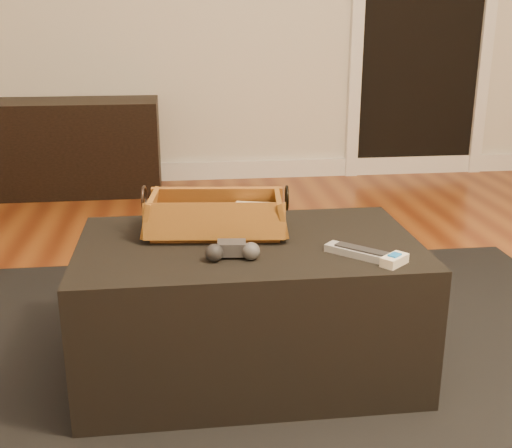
{
  "coord_description": "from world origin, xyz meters",
  "views": [
    {
      "loc": [
        -0.35,
        -1.53,
        1.07
      ],
      "look_at": [
        -0.13,
        0.22,
        0.49
      ],
      "focal_mm": 45.0,
      "sensor_mm": 36.0,
      "label": 1
    }
  ],
  "objects": [
    {
      "name": "floor",
      "position": [
        0.0,
        0.0,
        -0.01
      ],
      "size": [
        5.0,
        5.5,
        0.01
      ],
      "primitive_type": "cube",
      "color": "brown",
      "rests_on": "ground"
    },
    {
      "name": "baseboard",
      "position": [
        0.0,
        2.73,
        0.06
      ],
      "size": [
        5.0,
        0.04,
        0.12
      ],
      "primitive_type": "cube",
      "color": "white",
      "rests_on": "floor"
    },
    {
      "name": "cream_gadget",
      "position": [
        0.22,
        0.0,
        0.45
      ],
      "size": [
        0.09,
        0.08,
        0.03
      ],
      "color": "silver",
      "rests_on": "ottoman"
    },
    {
      "name": "door_jamb_right",
      "position": [
        1.75,
        2.72,
        1.02
      ],
      "size": [
        0.08,
        0.05,
        2.05
      ],
      "primitive_type": "cube",
      "color": "white",
      "rests_on": "floor"
    },
    {
      "name": "game_controller",
      "position": [
        -0.21,
        0.1,
        0.46
      ],
      "size": [
        0.15,
        0.08,
        0.05
      ],
      "color": "#2C2C2F",
      "rests_on": "ottoman"
    },
    {
      "name": "wicker_basket",
      "position": [
        -0.24,
        0.32,
        0.48
      ],
      "size": [
        0.45,
        0.27,
        0.15
      ],
      "color": "brown",
      "rests_on": "ottoman"
    },
    {
      "name": "doorway_opening",
      "position": [
        1.3,
        2.73,
        1.02
      ],
      "size": [
        0.82,
        0.02,
        2.0
      ],
      "primitive_type": "cube",
      "color": "black",
      "rests_on": "floor"
    },
    {
      "name": "area_rug",
      "position": [
        -0.15,
        0.19,
        0.01
      ],
      "size": [
        2.6,
        2.0,
        0.01
      ],
      "primitive_type": "cube",
      "color": "black",
      "rests_on": "floor"
    },
    {
      "name": "media_cabinet",
      "position": [
        -1.19,
        2.51,
        0.29
      ],
      "size": [
        1.46,
        0.45,
        0.57
      ],
      "primitive_type": "cube",
      "color": "black",
      "rests_on": "floor"
    },
    {
      "name": "door_jamb_left",
      "position": [
        0.85,
        2.72,
        1.02
      ],
      "size": [
        0.08,
        0.05,
        2.05
      ],
      "primitive_type": "cube",
      "color": "white",
      "rests_on": "floor"
    },
    {
      "name": "ottoman",
      "position": [
        -0.15,
        0.24,
        0.22
      ],
      "size": [
        1.0,
        0.6,
        0.42
      ],
      "primitive_type": "cube",
      "color": "black",
      "rests_on": "area_rug"
    },
    {
      "name": "silver_remote",
      "position": [
        0.15,
        0.07,
        0.44
      ],
      "size": [
        0.19,
        0.19,
        0.03
      ],
      "color": "#A6A9AE",
      "rests_on": "ottoman"
    },
    {
      "name": "tv_remote",
      "position": [
        -0.26,
        0.31,
        0.46
      ],
      "size": [
        0.23,
        0.05,
        0.02
      ],
      "primitive_type": "cube",
      "rotation": [
        0.0,
        0.0,
        -0.01
      ],
      "color": "black",
      "rests_on": "wicker_basket"
    },
    {
      "name": "cloth_bundle",
      "position": [
        -0.12,
        0.34,
        0.48
      ],
      "size": [
        0.14,
        0.11,
        0.06
      ],
      "primitive_type": "cube",
      "rotation": [
        0.0,
        0.0,
        -0.29
      ],
      "color": "tan",
      "rests_on": "wicker_basket"
    }
  ]
}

